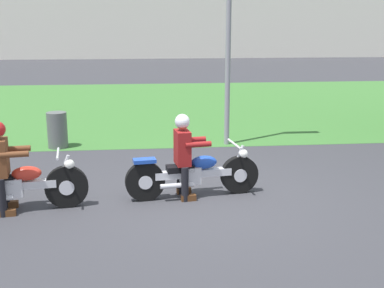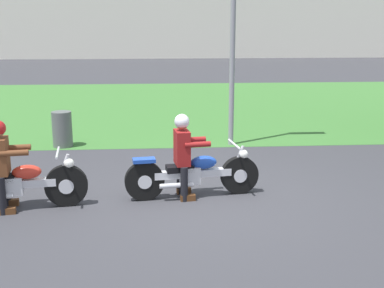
# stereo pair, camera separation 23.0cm
# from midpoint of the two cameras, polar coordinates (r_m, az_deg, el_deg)

# --- Properties ---
(ground) EXTENTS (120.00, 120.00, 0.00)m
(ground) POSITION_cam_midpoint_polar(r_m,az_deg,el_deg) (8.10, 1.50, -6.62)
(ground) COLOR #38383D
(grass_verge) EXTENTS (60.00, 12.00, 0.01)m
(grass_verge) POSITION_cam_midpoint_polar(r_m,az_deg,el_deg) (17.29, -1.52, 4.50)
(grass_verge) COLOR #3D7533
(grass_verge) RESTS_ON ground
(motorcycle_lead) EXTENTS (2.24, 0.68, 0.88)m
(motorcycle_lead) POSITION_cam_midpoint_polar(r_m,az_deg,el_deg) (8.21, 0.96, -3.45)
(motorcycle_lead) COLOR black
(motorcycle_lead) RESTS_ON ground
(rider_lead) EXTENTS (0.59, 0.51, 1.40)m
(rider_lead) POSITION_cam_midpoint_polar(r_m,az_deg,el_deg) (8.06, -0.21, -0.63)
(rider_lead) COLOR black
(rider_lead) RESTS_ON ground
(motorcycle_follow) EXTENTS (2.17, 0.67, 0.89)m
(motorcycle_follow) POSITION_cam_midpoint_polar(r_m,az_deg,el_deg) (8.08, -18.75, -4.42)
(motorcycle_follow) COLOR black
(motorcycle_follow) RESTS_ON ground
(rider_follow) EXTENTS (0.59, 0.51, 1.41)m
(rider_follow) POSITION_cam_midpoint_polar(r_m,az_deg,el_deg) (7.99, -20.18, -1.57)
(rider_follow) COLOR black
(rider_follow) RESTS_ON ground
(streetlight_pole) EXTENTS (0.96, 0.20, 5.01)m
(streetlight_pole) POSITION_cam_midpoint_polar(r_m,az_deg,el_deg) (11.48, 6.01, 15.62)
(streetlight_pole) COLOR gray
(streetlight_pole) RESTS_ON ground
(trash_can) EXTENTS (0.45, 0.45, 0.82)m
(trash_can) POSITION_cam_midpoint_polar(r_m,az_deg,el_deg) (11.82, -14.10, 1.65)
(trash_can) COLOR #595E5B
(trash_can) RESTS_ON ground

